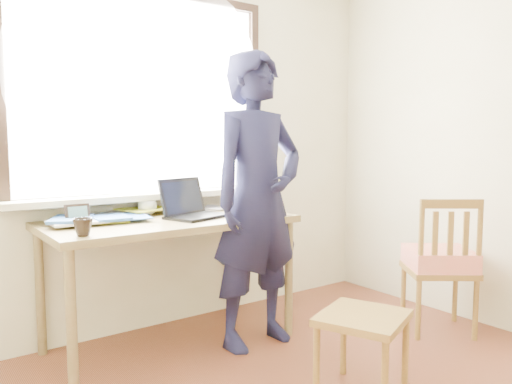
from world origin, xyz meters
TOP-DOWN VIEW (x-y plane):
  - room_shell at (-0.02, 0.20)m, footprint 3.52×4.02m
  - desk at (-0.21, 1.63)m, footprint 1.51×0.76m
  - laptop at (-0.07, 1.60)m, footprint 0.43×0.38m
  - mug_white at (-0.26, 1.85)m, footprint 0.14×0.14m
  - mug_dark at (-0.82, 1.36)m, footprint 0.12×0.12m
  - mouse at (0.21, 1.53)m, footprint 0.10×0.07m
  - desk_clutter at (-0.42, 1.82)m, footprint 0.83×0.53m
  - book_a at (-0.54, 1.83)m, footprint 0.25×0.31m
  - book_b at (0.19, 1.90)m, footprint 0.27×0.27m
  - picture_frame at (-0.74, 1.73)m, footprint 0.14×0.02m
  - work_chair at (0.28, 0.47)m, footprint 0.54×0.53m
  - side_chair at (1.36, 0.76)m, footprint 0.59×0.59m
  - person at (0.25, 1.33)m, footprint 0.70×0.48m

SIDE VIEW (x-z plane):
  - work_chair at x=0.28m, z-range 0.15..0.57m
  - side_chair at x=1.36m, z-range 0.02..0.95m
  - desk at x=-0.21m, z-range 0.32..1.13m
  - book_b at x=0.19m, z-range 0.81..0.83m
  - book_a at x=-0.54m, z-range 0.81..0.84m
  - mouse at x=0.21m, z-range 0.81..0.85m
  - desk_clutter at x=-0.42m, z-range 0.81..0.86m
  - mug_dark at x=-0.82m, z-range 0.81..0.90m
  - mug_white at x=-0.26m, z-range 0.81..0.91m
  - picture_frame at x=-0.74m, z-range 0.81..0.92m
  - laptop at x=-0.07m, z-range 0.75..0.99m
  - person at x=0.25m, z-range 0.00..1.85m
  - room_shell at x=-0.02m, z-range 0.33..2.94m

